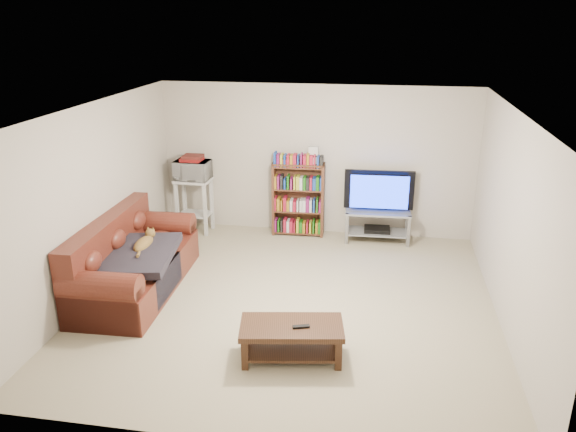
% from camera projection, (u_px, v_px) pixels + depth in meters
% --- Properties ---
extents(floor, '(5.00, 5.00, 0.00)m').
position_uv_depth(floor, '(291.00, 302.00, 7.05)').
color(floor, tan).
rests_on(floor, ground).
extents(ceiling, '(5.00, 5.00, 0.00)m').
position_uv_depth(ceiling, '(291.00, 110.00, 6.23)').
color(ceiling, white).
rests_on(ceiling, ground).
extents(wall_back, '(5.00, 0.00, 5.00)m').
position_uv_depth(wall_back, '(316.00, 160.00, 8.95)').
color(wall_back, beige).
rests_on(wall_back, ground).
extents(wall_front, '(5.00, 0.00, 5.00)m').
position_uv_depth(wall_front, '(238.00, 319.00, 4.32)').
color(wall_front, beige).
rests_on(wall_front, ground).
extents(wall_left, '(0.00, 5.00, 5.00)m').
position_uv_depth(wall_left, '(94.00, 201.00, 7.03)').
color(wall_left, beige).
rests_on(wall_left, ground).
extents(wall_right, '(0.00, 5.00, 5.00)m').
position_uv_depth(wall_right, '(512.00, 224.00, 6.24)').
color(wall_right, beige).
rests_on(wall_right, ground).
extents(sofa, '(1.05, 2.29, 0.97)m').
position_uv_depth(sofa, '(130.00, 265.00, 7.27)').
color(sofa, '#582116').
rests_on(sofa, floor).
extents(blanket, '(1.00, 1.23, 0.19)m').
position_uv_depth(blanket, '(138.00, 255.00, 7.03)').
color(blanket, '#25212A').
rests_on(blanket, sofa).
extents(cat, '(0.27, 0.62, 0.19)m').
position_uv_depth(cat, '(144.00, 244.00, 7.20)').
color(cat, brown).
rests_on(cat, sofa).
extents(coffee_table, '(1.14, 0.70, 0.39)m').
position_uv_depth(coffee_table, '(292.00, 335.00, 5.82)').
color(coffee_table, '#351F12').
rests_on(coffee_table, floor).
extents(remote, '(0.18, 0.10, 0.02)m').
position_uv_depth(remote, '(301.00, 327.00, 5.73)').
color(remote, black).
rests_on(remote, coffee_table).
extents(tv_stand, '(1.02, 0.49, 0.50)m').
position_uv_depth(tv_stand, '(377.00, 221.00, 8.83)').
color(tv_stand, '#999EA3').
rests_on(tv_stand, floor).
extents(television, '(1.09, 0.18, 0.62)m').
position_uv_depth(television, '(379.00, 192.00, 8.67)').
color(television, black).
rests_on(television, tv_stand).
extents(dvd_player, '(0.41, 0.30, 0.06)m').
position_uv_depth(dvd_player, '(377.00, 229.00, 8.88)').
color(dvd_player, black).
rests_on(dvd_player, tv_stand).
extents(bookshelf, '(0.84, 0.28, 1.20)m').
position_uv_depth(bookshelf, '(298.00, 198.00, 9.01)').
color(bookshelf, '#522D1C').
rests_on(bookshelf, floor).
extents(shelf_clutter, '(0.61, 0.20, 0.28)m').
position_uv_depth(shelf_clutter, '(305.00, 157.00, 8.77)').
color(shelf_clutter, silver).
rests_on(shelf_clutter, bookshelf).
extents(microwave_stand, '(0.58, 0.43, 0.89)m').
position_uv_depth(microwave_stand, '(194.00, 198.00, 9.15)').
color(microwave_stand, silver).
rests_on(microwave_stand, floor).
extents(microwave, '(0.57, 0.40, 0.31)m').
position_uv_depth(microwave, '(193.00, 170.00, 8.99)').
color(microwave, silver).
rests_on(microwave, microwave_stand).
extents(game_boxes, '(0.34, 0.30, 0.05)m').
position_uv_depth(game_boxes, '(192.00, 159.00, 8.93)').
color(game_boxes, maroon).
rests_on(game_boxes, microwave).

